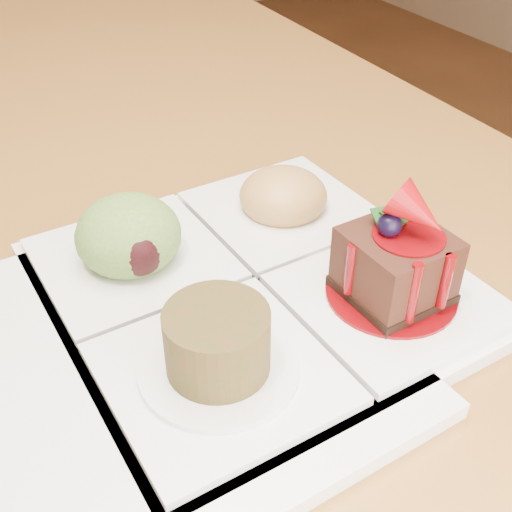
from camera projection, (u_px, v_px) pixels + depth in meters
name	position (u px, v px, depth m)	size (l,w,h in m)	color
dining_table	(17.00, 232.00, 0.66)	(1.00, 1.80, 0.75)	olive
sampler_plate	(250.00, 268.00, 0.46)	(0.30, 0.30, 0.11)	white
second_plate	(142.00, 355.00, 0.42)	(0.29, 0.29, 0.01)	white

